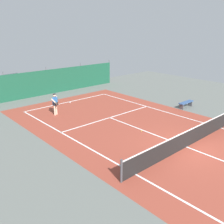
% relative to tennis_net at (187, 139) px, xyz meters
% --- Properties ---
extents(ground_plane, '(36.00, 36.00, 0.00)m').
position_rel_tennis_net_xyz_m(ground_plane, '(0.00, 0.00, -0.51)').
color(ground_plane, slate).
extents(court_surface, '(11.02, 26.60, 0.01)m').
position_rel_tennis_net_xyz_m(court_surface, '(0.00, 0.00, -0.51)').
color(court_surface, brown).
rests_on(court_surface, ground).
extents(tennis_net, '(10.12, 0.10, 1.10)m').
position_rel_tennis_net_xyz_m(tennis_net, '(0.00, 0.00, 0.00)').
color(tennis_net, black).
rests_on(tennis_net, ground).
extents(back_fence, '(16.30, 0.98, 2.70)m').
position_rel_tennis_net_xyz_m(back_fence, '(-0.00, 16.10, 0.16)').
color(back_fence, '#195138').
rests_on(back_fence, ground).
extents(tennis_player, '(0.57, 0.83, 1.64)m').
position_rel_tennis_net_xyz_m(tennis_player, '(-2.61, 9.60, 0.45)').
color(tennis_player, beige).
rests_on(tennis_player, ground).
extents(tennis_ball_near_player, '(0.07, 0.07, 0.07)m').
position_rel_tennis_net_xyz_m(tennis_ball_near_player, '(-0.20, 3.12, -0.48)').
color(tennis_ball_near_player, '#CCDB33').
rests_on(tennis_ball_near_player, ground).
extents(parked_car, '(2.27, 4.33, 1.68)m').
position_rel_tennis_net_xyz_m(parked_car, '(-1.82, 19.08, 0.33)').
color(parked_car, black).
rests_on(parked_car, ground).
extents(courtside_bench, '(1.60, 0.40, 0.49)m').
position_rel_tennis_net_xyz_m(courtside_bench, '(6.31, 4.06, -0.14)').
color(courtside_bench, '#335184').
rests_on(courtside_bench, ground).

